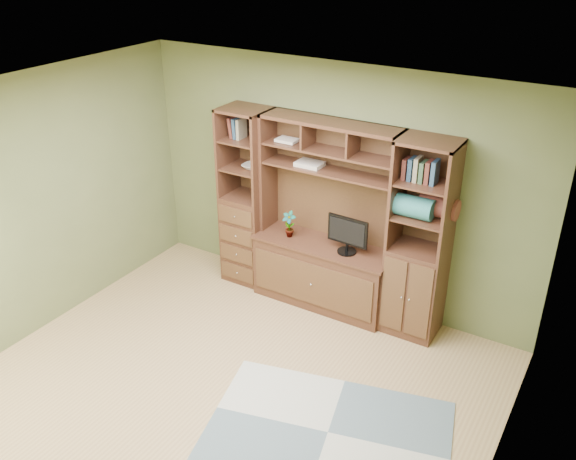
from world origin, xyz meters
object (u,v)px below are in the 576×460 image
Objects in this scene: center_hutch at (324,219)px; left_tower at (247,198)px; right_tower at (419,241)px; monitor at (348,229)px.

center_hutch is 1.00× the size of left_tower.
left_tower is 1.00× the size of right_tower.
monitor is at bearing -6.78° from center_hutch.
left_tower is 2.02m from right_tower.
center_hutch reaches higher than monitor.
center_hutch is 1.00m from left_tower.
center_hutch is 1.03m from right_tower.
right_tower is (1.02, 0.04, 0.00)m from center_hutch.
left_tower is at bearing 177.71° from center_hutch.
right_tower is at bearing 8.69° from monitor.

